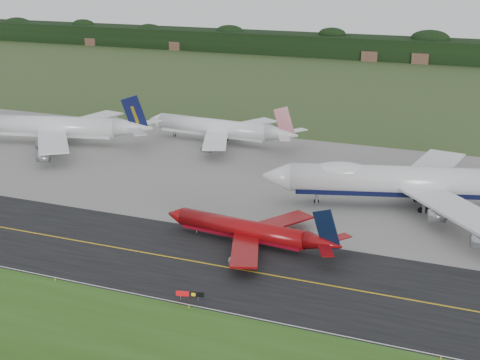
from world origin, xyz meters
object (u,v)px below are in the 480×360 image
object	(u,v)px
jet_red_737	(251,231)
jet_ba_747	(416,181)
taxiway_sign	(190,294)
jet_star_tail	(221,129)
jet_navy_gold	(56,127)

from	to	relation	value
jet_red_737	jet_ba_747	bearing A→B (deg)	50.57
jet_ba_747	taxiway_sign	size ratio (longest dim) A/B	15.18
jet_ba_747	taxiway_sign	xyz separation A→B (m)	(-29.29, -59.56, -5.14)
jet_ba_747	taxiway_sign	bearing A→B (deg)	-116.19
jet_ba_747	jet_star_tail	world-z (taller)	jet_ba_747
jet_ba_747	jet_star_tail	bearing A→B (deg)	151.38
jet_red_737	taxiway_sign	world-z (taller)	jet_red_737
taxiway_sign	jet_red_737	bearing A→B (deg)	86.86
jet_ba_747	jet_red_737	world-z (taller)	jet_ba_747
jet_star_tail	taxiway_sign	distance (m)	100.79
jet_star_tail	jet_navy_gold	bearing A→B (deg)	-157.32
jet_ba_747	jet_red_737	distance (m)	44.03
taxiway_sign	jet_ba_747	bearing A→B (deg)	63.81
jet_navy_gold	jet_ba_747	bearing A→B (deg)	-7.83
jet_navy_gold	jet_red_737	bearing A→B (deg)	-30.56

